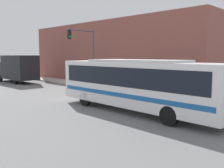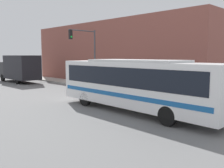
{
  "view_description": "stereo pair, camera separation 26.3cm",
  "coord_description": "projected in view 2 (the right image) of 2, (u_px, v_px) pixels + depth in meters",
  "views": [
    {
      "loc": [
        -11.9,
        -7.58,
        3.29
      ],
      "look_at": [
        0.38,
        4.61,
        1.32
      ],
      "focal_mm": 40.0,
      "sensor_mm": 36.0,
      "label": 1
    },
    {
      "loc": [
        -11.71,
        -7.76,
        3.29
      ],
      "look_at": [
        0.38,
        4.61,
        1.32
      ],
      "focal_mm": 40.0,
      "sensor_mm": 36.0,
      "label": 2
    }
  ],
  "objects": [
    {
      "name": "traffic_light_pole",
      "position": [
        87.0,
        48.0,
        25.1
      ],
      "size": [
        3.28,
        0.35,
        5.74
      ],
      "color": "#47474C",
      "rests_on": "sidewalk"
    },
    {
      "name": "building_facade",
      "position": [
        116.0,
        53.0,
        30.58
      ],
      "size": [
        6.0,
        25.83,
        7.2
      ],
      "color": "brown",
      "rests_on": "ground_plane"
    },
    {
      "name": "parking_meter",
      "position": [
        107.0,
        78.0,
        24.63
      ],
      "size": [
        0.14,
        0.14,
        1.4
      ],
      "color": "#47474C",
      "rests_on": "sidewalk"
    },
    {
      "name": "pedestrian_mid_block",
      "position": [
        101.0,
        77.0,
        26.37
      ],
      "size": [
        0.34,
        0.34,
        1.79
      ],
      "color": "#23283D",
      "rests_on": "sidewalk"
    },
    {
      "name": "ground_plane",
      "position": [
        164.0,
        114.0,
        14.02
      ],
      "size": [
        120.0,
        120.0,
        0.0
      ],
      "primitive_type": "plane",
      "color": "slate"
    },
    {
      "name": "city_bus",
      "position": [
        136.0,
        82.0,
        14.53
      ],
      "size": [
        2.91,
        11.15,
        3.06
      ],
      "rotation": [
        0.0,
        0.0,
        -0.03
      ],
      "color": "white",
      "rests_on": "ground_plane"
    },
    {
      "name": "sidewalk",
      "position": [
        59.0,
        81.0,
        32.29
      ],
      "size": [
        2.7,
        70.0,
        0.15
      ],
      "color": "#B7B2A8",
      "rests_on": "ground_plane"
    },
    {
      "name": "fire_hydrant",
      "position": [
        145.0,
        88.0,
        21.36
      ],
      "size": [
        0.21,
        0.28,
        0.75
      ],
      "color": "gold",
      "rests_on": "sidewalk"
    },
    {
      "name": "pedestrian_near_corner",
      "position": [
        126.0,
        79.0,
        24.53
      ],
      "size": [
        0.34,
        0.34,
        1.75
      ],
      "color": "#23283D",
      "rests_on": "sidewalk"
    },
    {
      "name": "delivery_truck",
      "position": [
        19.0,
        68.0,
        30.88
      ],
      "size": [
        2.44,
        7.42,
        3.32
      ],
      "color": "black",
      "rests_on": "ground_plane"
    }
  ]
}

